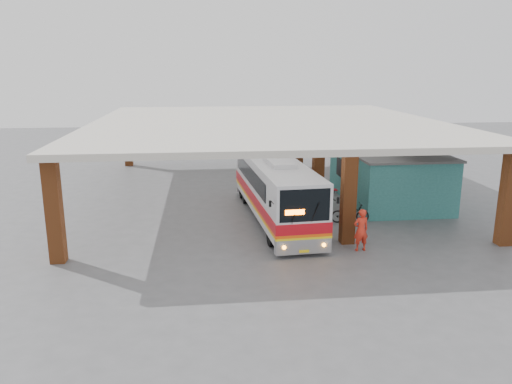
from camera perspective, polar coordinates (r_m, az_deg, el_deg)
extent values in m
plane|color=#515154|center=(25.58, 1.92, -3.75)|extent=(90.00, 90.00, 0.00)
cube|color=brown|center=(22.78, 10.52, -0.53)|extent=(0.60, 0.60, 4.35)
cube|color=brown|center=(28.43, 7.11, 2.50)|extent=(0.60, 0.60, 4.35)
cube|color=brown|center=(34.20, 4.84, 4.51)|extent=(0.60, 0.60, 4.35)
cube|color=brown|center=(21.74, -22.07, -2.05)|extent=(0.60, 0.60, 4.35)
cube|color=brown|center=(41.93, -14.45, 5.88)|extent=(0.60, 0.60, 4.35)
cube|color=brown|center=(24.84, 26.87, -0.63)|extent=(0.60, 0.60, 4.35)
cube|color=brown|center=(43.62, 11.95, 6.32)|extent=(0.60, 0.60, 4.35)
cube|color=beige|center=(31.04, 1.22, 7.92)|extent=(21.00, 23.00, 0.30)
cube|color=#286562|center=(30.82, 14.83, 1.75)|extent=(5.00, 8.00, 3.00)
cube|color=#515151|center=(30.54, 15.01, 4.59)|extent=(5.20, 8.20, 0.12)
cube|color=#12332A|center=(28.72, 11.12, 0.16)|extent=(0.08, 0.95, 2.10)
cube|color=black|center=(31.37, 9.59, 2.80)|extent=(0.08, 1.20, 1.00)
cube|color=black|center=(31.36, 9.53, 2.80)|extent=(0.04, 1.30, 1.10)
cube|color=silver|center=(26.06, 2.17, 0.73)|extent=(3.22, 11.62, 2.68)
cube|color=silver|center=(24.85, 2.67, 3.45)|extent=(1.35, 2.95, 0.24)
cube|color=gray|center=(21.26, 5.38, -6.08)|extent=(2.43, 0.56, 0.67)
cube|color=red|center=(26.19, 2.16, -0.39)|extent=(3.26, 11.62, 0.48)
cube|color=#F2570D|center=(26.26, 2.15, -1.02)|extent=(3.26, 11.62, 0.12)
cube|color=yellow|center=(26.29, 2.15, -1.26)|extent=(3.26, 11.62, 0.10)
cube|color=black|center=(20.59, 5.59, -1.52)|extent=(2.14, 0.26, 1.39)
cube|color=black|center=(26.46, -0.73, 2.01)|extent=(0.68, 8.59, 0.86)
cube|color=black|center=(26.96, 4.33, 2.19)|extent=(0.68, 8.59, 0.86)
cube|color=#FF5905|center=(20.49, 4.46, -2.32)|extent=(0.81, 0.11, 0.21)
sphere|color=orange|center=(20.86, 3.24, -6.36)|extent=(0.17, 0.17, 0.17)
sphere|color=orange|center=(21.30, 7.77, -6.02)|extent=(0.17, 0.17, 0.17)
cube|color=yellow|center=(21.13, 5.52, -6.76)|extent=(0.43, 0.06, 0.11)
cylinder|color=black|center=(22.45, 1.81, -5.03)|extent=(0.37, 0.98, 0.96)
cylinder|color=black|center=(22.95, 6.79, -4.70)|extent=(0.37, 0.98, 0.96)
cylinder|color=black|center=(29.39, -1.19, -0.41)|extent=(0.37, 0.98, 0.96)
cylinder|color=black|center=(29.77, 2.67, -0.23)|extent=(0.37, 0.98, 0.96)
cylinder|color=black|center=(30.58, -1.56, 0.17)|extent=(0.37, 0.98, 0.96)
cylinder|color=black|center=(30.95, 2.15, 0.33)|extent=(0.37, 0.98, 0.96)
imported|color=black|center=(26.21, 10.70, -2.37)|extent=(2.02, 0.85, 1.03)
imported|color=red|center=(22.24, 11.91, -4.27)|extent=(0.76, 0.57, 1.89)
cube|color=red|center=(32.27, 9.23, 0.26)|extent=(0.51, 0.51, 0.06)
cube|color=red|center=(32.20, 9.55, 0.69)|extent=(0.18, 0.40, 0.58)
cylinder|color=black|center=(32.15, 8.91, -0.01)|extent=(0.03, 0.03, 0.19)
cylinder|color=black|center=(32.13, 9.49, -0.05)|extent=(0.03, 0.03, 0.19)
cylinder|color=black|center=(32.46, 8.95, 0.12)|extent=(0.03, 0.03, 0.19)
cylinder|color=black|center=(32.45, 9.53, 0.09)|extent=(0.03, 0.03, 0.19)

